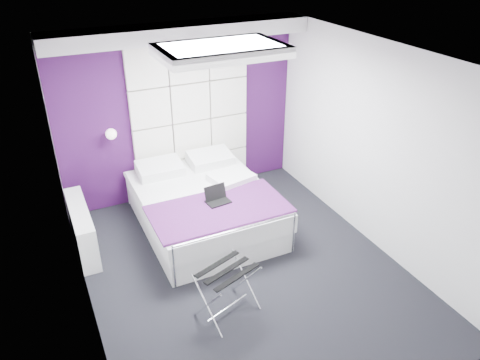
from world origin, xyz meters
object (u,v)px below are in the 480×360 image
Objects in this scene: luggage_rack at (227,291)px; bed at (204,207)px; nightstand at (140,176)px; wall_lamp at (111,133)px; laptop at (217,198)px; radiator at (82,228)px.

bed is at bearing 57.03° from luggage_rack.
bed is 1.14m from nightstand.
wall_lamp is at bearing 135.08° from bed.
wall_lamp is 0.25× the size of luggage_rack.
laptop is (1.01, -1.32, -0.58)m from wall_lamp.
bed reaches higher than luggage_rack.
luggage_rack reaches higher than nightstand.
wall_lamp is 0.51× the size of laptop.
wall_lamp is 1.64m from bed.
nightstand is at bearing 111.89° from laptop.
luggage_rack is at bearing -57.03° from radiator.
radiator is at bearing 172.73° from bed.
laptop is at bearing 51.78° from luggage_rack.
nightstand is (0.97, 0.72, 0.20)m from radiator.
bed is (0.97, -0.97, -0.91)m from wall_lamp.
radiator is 2.23m from luggage_rack.
radiator is 2.02× the size of luggage_rack.
luggage_rack is at bearing -103.33° from bed.
wall_lamp is 1.35m from radiator.
radiator reaches higher than nightstand.
radiator is at bearing -130.10° from wall_lamp.
wall_lamp is at bearing 121.15° from laptop.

